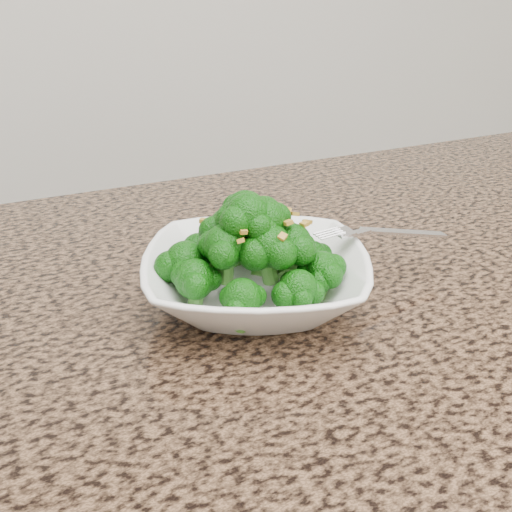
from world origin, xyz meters
name	(u,v)px	position (x,y,z in m)	size (l,w,h in m)	color
granite_counter	(427,349)	(0.00, 0.30, 0.89)	(1.64, 1.04, 0.03)	brown
bowl	(256,279)	(-0.11, 0.42, 0.93)	(0.21, 0.21, 0.05)	white
broccoli_pile	(256,218)	(-0.11, 0.42, 0.99)	(0.19, 0.19, 0.07)	#0F590A
garlic_topping	(256,176)	(-0.11, 0.42, 1.03)	(0.11, 0.11, 0.01)	gold
fork	(363,232)	(0.00, 0.41, 0.96)	(0.17, 0.03, 0.01)	silver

